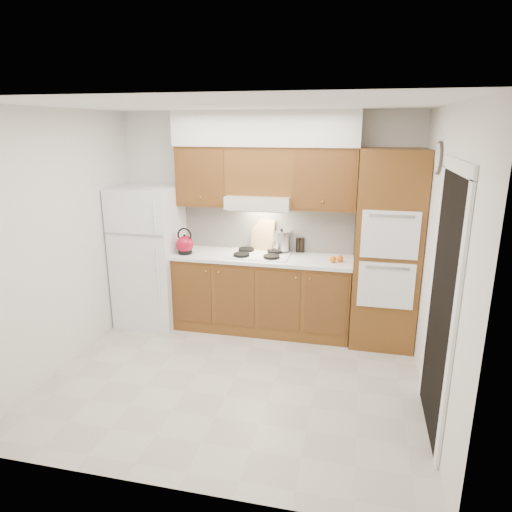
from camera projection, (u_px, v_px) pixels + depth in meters
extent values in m
plane|color=#B9B4A2|center=(235.00, 378.00, 4.57)|extent=(3.60, 3.60, 0.00)
plane|color=white|center=(231.00, 105.00, 3.85)|extent=(3.60, 3.60, 0.00)
cube|color=silver|center=(266.00, 221.00, 5.61)|extent=(3.60, 0.02, 2.60)
cube|color=silver|center=(61.00, 242.00, 4.59)|extent=(0.02, 3.00, 2.60)
cube|color=silver|center=(440.00, 265.00, 3.83)|extent=(0.02, 3.00, 2.60)
cube|color=white|center=(150.00, 256.00, 5.70)|extent=(0.75, 0.72, 1.72)
cube|color=brown|center=(262.00, 294.00, 5.56)|extent=(2.11, 0.60, 0.90)
cube|color=white|center=(262.00, 257.00, 5.42)|extent=(2.13, 0.62, 0.04)
cube|color=white|center=(267.00, 228.00, 5.62)|extent=(2.11, 0.03, 0.56)
cube|color=brown|center=(387.00, 250.00, 5.06)|extent=(0.70, 0.65, 2.20)
cube|color=brown|center=(205.00, 176.00, 5.46)|extent=(0.63, 0.33, 0.70)
cube|color=brown|center=(325.00, 179.00, 5.16)|extent=(0.73, 0.33, 0.70)
cube|color=silver|center=(260.00, 201.00, 5.33)|extent=(0.75, 0.45, 0.15)
cube|color=brown|center=(261.00, 171.00, 5.29)|extent=(0.75, 0.33, 0.55)
cube|color=silver|center=(265.00, 128.00, 5.14)|extent=(2.13, 0.36, 0.40)
cube|color=white|center=(259.00, 255.00, 5.45)|extent=(0.74, 0.50, 0.01)
cube|color=black|center=(441.00, 309.00, 3.57)|extent=(0.02, 0.90, 2.10)
cylinder|color=#3F3833|center=(439.00, 158.00, 4.11)|extent=(0.02, 0.30, 0.30)
sphere|color=maroon|center=(185.00, 245.00, 5.47)|extent=(0.25, 0.25, 0.21)
cube|color=tan|center=(263.00, 235.00, 5.59)|extent=(0.31, 0.18, 0.39)
cylinder|color=silver|center=(281.00, 241.00, 5.54)|extent=(0.22, 0.22, 0.23)
cylinder|color=black|center=(302.00, 245.00, 5.54)|extent=(0.06, 0.06, 0.18)
cylinder|color=black|center=(298.00, 245.00, 5.55)|extent=(0.06, 0.06, 0.18)
cylinder|color=black|center=(302.00, 246.00, 5.55)|extent=(0.07, 0.07, 0.16)
sphere|color=orange|center=(333.00, 259.00, 5.14)|extent=(0.08, 0.08, 0.08)
sphere|color=#FF620D|center=(340.00, 259.00, 5.16)|extent=(0.08, 0.08, 0.08)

